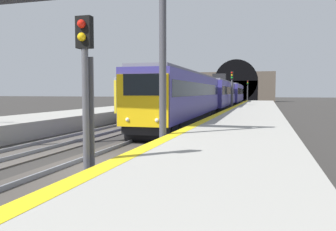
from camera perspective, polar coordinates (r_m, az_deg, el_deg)
ground_plane at (r=12.72m, az=-12.33°, el=-8.30°), size 320.00×320.00×0.00m
platform_right at (r=11.19m, az=9.47°, el=-7.29°), size 112.00×4.88×1.01m
platform_right_edge_strip at (r=11.56m, az=-1.38°, el=-4.31°), size 112.00×0.50×0.01m
track_main_line at (r=12.71m, az=-12.33°, el=-8.12°), size 160.00×3.16×0.21m
train_main_approaching at (r=44.97m, az=8.60°, el=3.54°), size 58.05×3.11×5.01m
train_adjacent_platform at (r=44.67m, az=2.97°, el=3.53°), size 38.93×3.35×4.91m
railway_signal_near at (r=8.38m, az=-13.63°, el=3.63°), size 0.39×0.38×4.46m
railway_signal_mid at (r=42.86m, az=10.66°, el=4.58°), size 0.39×0.38×5.22m
railway_signal_far at (r=78.82m, az=13.21°, el=4.27°), size 0.39×0.38×5.25m
overhead_signal_gantry at (r=15.36m, az=-16.55°, el=14.88°), size 0.70×8.66×7.50m
tunnel_portal at (r=95.05m, az=11.35°, el=4.77°), size 2.75×20.55×11.51m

